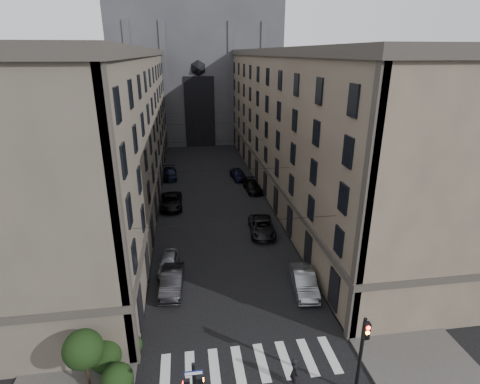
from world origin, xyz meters
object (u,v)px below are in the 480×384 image
car_left_far (170,174)px  car_right_near (304,282)px  car_left_near (169,263)px  car_left_midfar (171,201)px  traffic_light_right (362,348)px  car_left_midnear (172,281)px  pedestrian (294,372)px  car_right_far (238,174)px  car_right_midnear (262,227)px  car_right_midfar (253,186)px  gothic_tower (196,55)px

car_left_far → car_right_near: size_ratio=1.05×
car_left_near → car_left_midfar: size_ratio=0.74×
traffic_light_right → car_left_midnear: bearing=132.0°
pedestrian → car_left_midnear: bearing=24.2°
car_left_near → car_right_far: bearing=71.7°
traffic_light_right → car_left_far: (-11.48, 41.39, -2.54)m
car_left_midnear → car_left_far: bearing=95.9°
car_right_midnear → car_right_midfar: (1.37, 12.98, -0.05)m
car_left_midfar → car_right_midnear: bearing=-41.8°
car_left_midnear → pedestrian: (7.23, -10.56, 0.14)m
pedestrian → car_left_midfar: bearing=4.9°
traffic_light_right → car_right_far: size_ratio=1.10×
car_right_midfar → car_left_far: bearing=143.1°
traffic_light_right → car_right_midnear: 20.91m
car_right_midnear → car_right_far: car_right_far is taller
car_left_midnear → car_left_midfar: bearing=95.5°
car_left_far → traffic_light_right: bearing=-76.8°
car_left_near → car_right_midnear: 11.36m
car_left_midnear → car_left_midfar: 17.80m
car_left_midnear → car_right_midnear: car_left_midnear is taller
car_left_midfar → pedestrian: size_ratio=3.04×
car_right_near → pedestrian: (-3.43, -8.89, 0.14)m
car_left_midnear → car_right_midnear: 12.98m
gothic_tower → traffic_light_right: (5.60, -73.04, -14.51)m
car_right_near → traffic_light_right: bearing=-83.9°
car_left_near → pedestrian: bearing=-57.4°
car_left_near → gothic_tower: bearing=88.4°
traffic_light_right → gothic_tower: bearing=94.4°
traffic_light_right → pedestrian: (-3.33, 1.17, -2.34)m
car_left_near → car_left_midnear: bearing=-79.9°
car_left_midnear → car_left_far: car_left_midnear is taller
car_left_near → traffic_light_right: bearing=-50.1°
car_right_near → car_right_midfar: car_right_near is taller
gothic_tower → car_left_midfar: (-5.39, -43.51, -16.99)m
car_left_midnear → car_right_midnear: bearing=48.0°
car_left_midfar → traffic_light_right: bearing=-69.4°
car_right_far → gothic_tower: bearing=90.8°
car_right_near → car_left_midnear: bearing=177.8°
gothic_tower → car_left_midnear: bearing=-94.6°
car_left_midfar → car_left_far: size_ratio=1.12×
gothic_tower → car_right_midfar: 43.26m
car_right_midfar → car_right_far: size_ratio=1.05×
car_left_near → car_right_near: car_right_near is taller
car_left_midnear → car_left_far: (-0.91, 29.66, -0.06)m
car_right_midfar → car_right_far: 5.76m
car_right_far → car_right_midnear: bearing=-97.3°
car_right_near → car_left_far: bearing=116.9°
car_left_midfar → pedestrian: pedestrian is taller
car_left_midnear → car_right_midfar: 24.45m
car_left_midnear → car_left_far: size_ratio=0.95×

